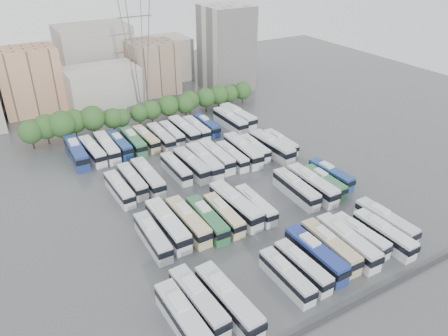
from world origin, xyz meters
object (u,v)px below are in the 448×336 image
bus_r2_s5 (176,168)px  bus_r2_s9 (232,156)px  bus_r0_s5 (287,276)px  bus_r1_s12 (324,182)px  apartment_tower (226,48)px  bus_r1_s6 (235,205)px  bus_r0_s2 (228,300)px  bus_r3_s8 (184,130)px  bus_r2_s10 (243,150)px  bus_r3_s1 (92,151)px  bus_r1_s5 (224,215)px  bus_r3_s9 (196,128)px  bus_r1_s11 (312,184)px  bus_r2_s11 (254,148)px  bus_r2_s7 (204,161)px  electricity_pylon (138,48)px  bus_r0_s10 (360,235)px  bus_r3_s0 (76,152)px  bus_r3_s5 (146,138)px  bus_r0_s6 (302,267)px  bus_r0_s11 (384,234)px  bus_r1_s7 (255,205)px  bus_r0_s8 (330,246)px  bus_r1_s4 (207,219)px  bus_r0_s1 (198,301)px  bus_r1_s2 (168,225)px  bus_r3_s13 (238,116)px  bus_r1_s1 (153,237)px  bus_r2_s13 (280,143)px  bus_r2_s2 (132,181)px  bus_r0_s9 (347,242)px  bus_r2_s3 (148,177)px  bus_r2_s6 (192,165)px  bus_r3_s10 (207,125)px  bus_r3_s7 (172,133)px  bus_r3_s3 (120,144)px  bus_r3_s6 (161,137)px  bus_r1_s13 (331,174)px  bus_r1_s3 (188,221)px  bus_r3_s4 (133,141)px

bus_r2_s5 → bus_r2_s9: (13.20, -1.06, -0.00)m
bus_r0_s5 → bus_r1_s12: (23.15, 17.82, 0.00)m
apartment_tower → bus_r1_s6: (-35.83, -63.73, -10.89)m
bus_r0_s2 → bus_r3_s8: size_ratio=1.03×
bus_r2_s10 → bus_r3_s1: size_ratio=1.11×
bus_r1_s5 → bus_r3_s9: bearing=71.0°
bus_r1_s11 → bus_r2_s11: size_ratio=1.21×
bus_r2_s7 → electricity_pylon: bearing=91.5°
bus_r0_s10 → bus_r2_s5: bearing=111.8°
bus_r0_s10 → bus_r3_s0: bearing=118.7°
bus_r0_s10 → bus_r2_s11: size_ratio=1.02×
bus_r1_s11 → bus_r3_s5: bearing=118.8°
bus_r0_s6 → bus_r1_s5: bearing=99.4°
bus_r0_s6 → bus_r0_s10: (13.13, 1.15, -0.02)m
apartment_tower → bus_r0_s11: (-19.02, -83.17, -11.17)m
bus_r1_s7 → bus_r0_s6: bearing=-99.3°
bus_r0_s8 → bus_r3_s9: bearing=88.2°
bus_r1_s4 → bus_r3_s9: 39.94m
bus_r0_s1 → bus_r2_s10: (29.78, 35.47, 0.18)m
bus_r1_s2 → bus_r3_s13: bearing=44.1°
bus_r0_s6 → bus_r1_s1: (-16.62, 18.02, 0.09)m
bus_r2_s5 → bus_r2_s13: size_ratio=1.00×
bus_r0_s8 → bus_r2_s2: 40.86m
bus_r0_s8 → bus_r1_s7: bus_r0_s8 is taller
bus_r1_s5 → electricity_pylon: bearing=84.1°
bus_r0_s8 → bus_r0_s9: bearing=-10.0°
electricity_pylon → bus_r2_s3: 43.64m
bus_r0_s11 → bus_r2_s10: 37.91m
bus_r2_s6 → bus_r3_s0: 26.88m
bus_r0_s11 → bus_r3_s10: size_ratio=1.08×
bus_r1_s6 → bus_r2_s10: bus_r1_s6 is taller
bus_r1_s1 → bus_r3_s7: (19.95, 36.44, -0.09)m
bus_r2_s9 → bus_r3_s3: bearing=138.2°
bus_r0_s6 → bus_r1_s1: 24.51m
bus_r2_s11 → bus_r3_s0: bus_r3_s0 is taller
bus_r2_s9 → bus_r3_s6: bus_r3_s6 is taller
bus_r0_s5 → bus_r1_s6: 19.40m
apartment_tower → bus_r3_s8: size_ratio=2.00×
bus_r1_s2 → bus_r1_s11: bus_r1_s2 is taller
bus_r0_s10 → bus_r3_s10: size_ratio=1.00×
bus_r2_s7 → bus_r3_s8: bus_r2_s7 is taller
bus_r0_s1 → bus_r2_s3: (6.64, 34.97, 0.06)m
bus_r0_s10 → bus_r1_s5: bus_r1_s5 is taller
bus_r1_s13 → bus_r2_s3: bus_r2_s3 is taller
bus_r2_s6 → bus_r3_s9: size_ratio=1.09×
bus_r2_s6 → bus_r3_s7: size_ratio=1.13×
bus_r2_s7 → bus_r0_s5: bearing=-97.3°
bus_r1_s3 → bus_r3_s4: (3.14, 35.61, -0.07)m
bus_r1_s6 → bus_r3_s13: 42.93m
bus_r0_s6 → bus_r2_s9: bus_r2_s9 is taller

